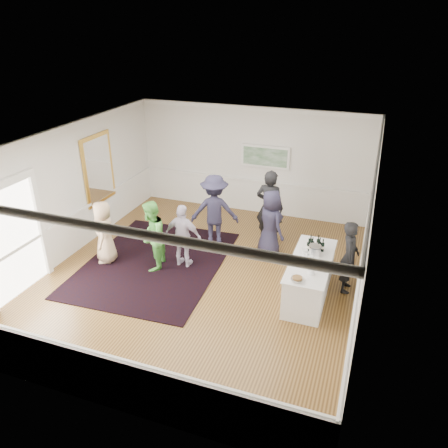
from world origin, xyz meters
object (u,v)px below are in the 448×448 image
(guest_tan, at_px, (104,232))
(guest_green, at_px, (152,236))
(bartender, at_px, (349,257))
(nut_bowl, at_px, (297,279))
(guest_lilac, at_px, (183,236))
(guest_dark_b, at_px, (269,207))
(guest_navy, at_px, (271,224))
(ice_bucket, at_px, (315,251))
(serving_table, at_px, (310,277))
(guest_dark_a, at_px, (215,211))

(guest_tan, relative_size, guest_green, 0.92)
(bartender, distance_m, nut_bowl, 1.63)
(guest_lilac, xyz_separation_m, guest_dark_b, (1.60, 1.87, 0.21))
(guest_green, xyz_separation_m, guest_dark_b, (2.24, 2.22, 0.16))
(guest_navy, xyz_separation_m, ice_bucket, (1.27, -1.26, 0.13))
(serving_table, height_order, ice_bucket, ice_bucket)
(guest_dark_b, bearing_deg, guest_dark_a, 30.13)
(bartender, bearing_deg, nut_bowl, 145.58)
(guest_green, height_order, guest_navy, guest_navy)
(bartender, bearing_deg, guest_dark_b, 51.02)
(guest_tan, height_order, guest_navy, guest_navy)
(bartender, bearing_deg, serving_table, 121.47)
(nut_bowl, bearing_deg, guest_green, 167.92)
(guest_tan, xyz_separation_m, guest_dark_b, (3.48, 2.30, 0.22))
(guest_tan, distance_m, guest_lilac, 1.93)
(guest_navy, bearing_deg, guest_tan, 66.89)
(nut_bowl, bearing_deg, guest_dark_b, 113.89)
(guest_tan, bearing_deg, serving_table, 65.58)
(serving_table, xyz_separation_m, guest_tan, (-4.92, -0.21, 0.34))
(guest_lilac, bearing_deg, guest_navy, -143.55)
(bartender, relative_size, guest_tan, 1.04)
(guest_green, xyz_separation_m, guest_lilac, (0.64, 0.35, -0.06))
(serving_table, xyz_separation_m, nut_bowl, (-0.12, -0.89, 0.47))
(serving_table, height_order, guest_dark_a, guest_dark_a)
(guest_lilac, relative_size, guest_dark_a, 0.82)
(serving_table, bearing_deg, guest_tan, -177.61)
(guest_tan, distance_m, nut_bowl, 4.85)
(bartender, height_order, ice_bucket, bartender)
(guest_tan, bearing_deg, guest_dark_a, 101.28)
(guest_dark_a, bearing_deg, guest_navy, 160.45)
(guest_green, distance_m, guest_dark_a, 1.89)
(ice_bucket, xyz_separation_m, nut_bowl, (-0.15, -1.07, -0.08))
(guest_dark_a, xyz_separation_m, guest_dark_b, (1.30, 0.59, 0.04))
(guest_lilac, distance_m, guest_dark_b, 2.47)
(serving_table, height_order, guest_green, guest_green)
(guest_lilac, xyz_separation_m, guest_navy, (1.80, 1.22, 0.07))
(serving_table, xyz_separation_m, guest_navy, (-1.24, 1.45, 0.42))
(nut_bowl, bearing_deg, guest_lilac, 159.15)
(guest_green, relative_size, ice_bucket, 6.51)
(serving_table, xyz_separation_m, guest_dark_a, (-2.74, 1.50, 0.52))
(serving_table, distance_m, guest_dark_a, 3.17)
(guest_dark_a, bearing_deg, bartender, 146.52)
(guest_navy, bearing_deg, guest_green, 75.47)
(guest_dark_a, distance_m, nut_bowl, 3.54)
(guest_dark_b, bearing_deg, guest_green, 50.41)
(guest_navy, height_order, ice_bucket, guest_navy)
(guest_dark_b, bearing_deg, serving_table, 130.27)
(serving_table, relative_size, guest_navy, 1.26)
(guest_green, bearing_deg, nut_bowl, 66.67)
(serving_table, xyz_separation_m, guest_green, (-3.68, -0.12, 0.41))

